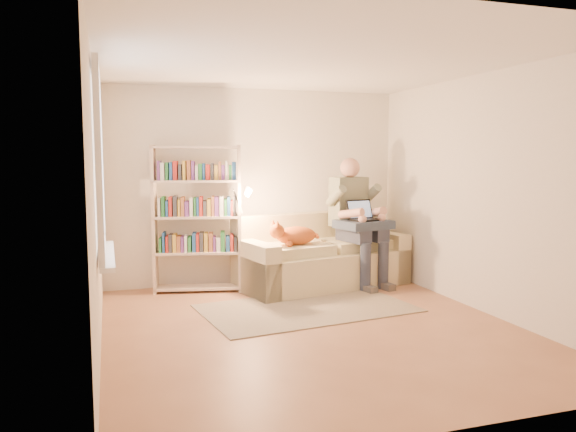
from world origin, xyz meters
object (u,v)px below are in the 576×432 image
object	(u,v)px
sofa	(320,260)
bookshelf	(197,211)
laptop	(369,215)
person	(356,215)
cat	(291,235)

from	to	relation	value
sofa	bookshelf	xyz separation A→B (m)	(-1.60, 0.15, 0.68)
sofa	laptop	xyz separation A→B (m)	(0.60, -0.21, 0.60)
person	cat	xyz separation A→B (m)	(-0.97, -0.18, -0.21)
cat	bookshelf	world-z (taller)	bookshelf
cat	laptop	distance (m)	1.12
cat	person	bearing A→B (deg)	-1.32
laptop	bookshelf	bearing A→B (deg)	158.51
sofa	person	bearing A→B (deg)	-20.05
sofa	cat	xyz separation A→B (m)	(-0.50, -0.25, 0.38)
sofa	bookshelf	distance (m)	1.74
laptop	bookshelf	world-z (taller)	bookshelf
person	bookshelf	size ratio (longest dim) A/B	0.91
sofa	cat	size ratio (longest dim) A/B	3.09
cat	sofa	bearing A→B (deg)	14.74
sofa	laptop	bearing A→B (deg)	-31.74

